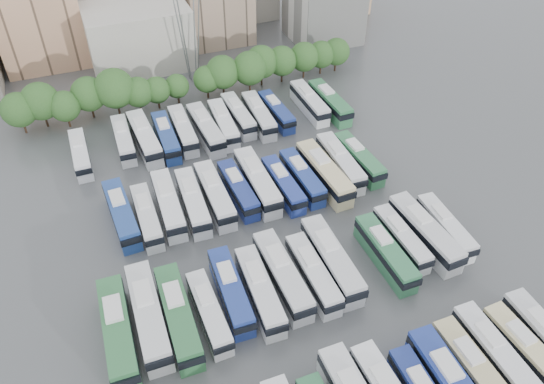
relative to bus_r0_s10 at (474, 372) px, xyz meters
name	(u,v)px	position (x,y,z in m)	size (l,w,h in m)	color
ground	(280,253)	(-11.49, 24.16, -1.86)	(220.00, 220.00, 0.00)	#424447
tree_line	(186,79)	(-12.72, 66.31, 2.69)	(64.80, 7.96, 8.86)	black
city_buildings	(120,7)	(-18.95, 96.03, 6.01)	(102.00, 35.00, 20.00)	#9E998E
bus_r0_s10	(474,372)	(0.00, 0.00, 0.00)	(2.65, 12.07, 3.79)	#BFB483
bus_r0_s11	(495,355)	(3.31, 0.88, -0.01)	(2.73, 12.02, 3.77)	silver
bus_r0_s12	(527,352)	(6.67, -0.08, -0.08)	(3.05, 11.66, 3.63)	beige
bus_r1_s0	(118,331)	(-32.97, 18.19, 0.22)	(3.38, 13.61, 4.24)	#2D693C
bus_r1_s1	(148,315)	(-29.48, 19.09, 0.24)	(3.24, 13.69, 4.28)	silver
bus_r1_s2	(178,316)	(-26.39, 17.83, 0.17)	(3.20, 13.25, 4.14)	#2B653A
bus_r1_s3	(209,312)	(-23.02, 17.29, -0.17)	(2.59, 11.01, 3.44)	silver
bus_r1_s4	(231,291)	(-19.80, 19.19, -0.02)	(3.09, 12.06, 3.75)	navy
bus_r1_s5	(260,291)	(-16.65, 17.91, 0.03)	(3.20, 12.38, 3.85)	silver
bus_r1_s6	(282,275)	(-13.31, 19.06, 0.15)	(2.98, 13.07, 4.09)	silver
bus_r1_s7	(313,274)	(-9.74, 18.03, -0.05)	(2.62, 11.79, 3.69)	silver
bus_r1_s8	(332,260)	(-6.72, 19.09, 0.19)	(3.15, 13.33, 4.17)	silver
bus_r1_s10	(385,253)	(0.23, 17.81, -0.01)	(2.69, 12.04, 3.77)	#307048
bus_r1_s11	(401,238)	(3.55, 19.36, -0.17)	(2.44, 10.99, 3.44)	silver
bus_r1_s12	(424,232)	(6.76, 18.95, 0.17)	(3.41, 13.29, 4.14)	silver
bus_r1_s13	(445,227)	(10.09, 19.00, -0.12)	(3.01, 11.37, 3.53)	silver
bus_r2_s1	(122,214)	(-29.50, 37.24, 0.07)	(3.34, 12.64, 3.93)	navy
bus_r2_s2	(147,217)	(-26.38, 35.64, -0.10)	(2.63, 11.47, 3.59)	silver
bus_r2_s3	(168,204)	(-23.11, 36.86, 0.07)	(3.20, 12.63, 3.93)	silver
bus_r2_s4	(193,202)	(-19.80, 36.16, 0.04)	(3.23, 12.44, 3.87)	silver
bus_r2_s5	(215,195)	(-16.52, 36.40, 0.09)	(2.85, 12.70, 3.98)	silver
bus_r2_s6	(238,189)	(-13.00, 36.50, -0.09)	(2.88, 11.58, 3.61)	navy
bus_r2_s7	(257,181)	(-9.91, 36.86, 0.20)	(2.99, 13.41, 4.20)	silver
bus_r2_s8	(283,184)	(-6.52, 35.18, -0.11)	(2.73, 11.39, 3.56)	navy
bus_r2_s9	(302,177)	(-3.27, 35.72, -0.08)	(2.79, 11.62, 3.63)	navy
bus_r2_s10	(324,173)	(0.02, 35.06, 0.22)	(3.48, 13.60, 4.23)	beige
bus_r2_s11	(340,163)	(3.50, 36.59, 0.09)	(3.20, 12.76, 3.98)	silver
bus_r2_s12	(359,158)	(6.75, 36.64, -0.04)	(3.10, 11.90, 3.70)	#307246
bus_r3_s0	(81,154)	(-33.16, 53.85, -0.15)	(2.43, 11.12, 3.49)	silver
bus_r3_s2	(123,140)	(-26.23, 55.32, -0.10)	(2.77, 11.50, 3.59)	silver
bus_r3_s3	(145,138)	(-22.98, 54.18, 0.16)	(3.51, 13.21, 4.10)	silver
bus_r3_s4	(166,137)	(-19.64, 53.41, -0.02)	(2.86, 11.97, 3.74)	navy
bus_r3_s5	(183,130)	(-16.57, 54.34, -0.01)	(2.87, 12.05, 3.77)	silver
bus_r3_s6	(206,129)	(-13.02, 53.07, 0.11)	(3.34, 12.88, 4.01)	silver
bus_r3_s7	(223,124)	(-9.78, 53.58, 0.01)	(3.27, 12.28, 3.82)	silver
bus_r3_s8	(238,115)	(-6.52, 55.40, -0.05)	(2.80, 11.78, 3.68)	silver
bus_r3_s9	(259,115)	(-3.27, 53.97, 0.02)	(3.14, 12.27, 3.82)	silver
bus_r3_s10	(276,111)	(0.10, 54.27, -0.15)	(2.89, 11.19, 3.48)	navy
bus_r3_s12	(309,102)	(6.66, 54.66, 0.00)	(2.65, 12.09, 3.79)	silver
bus_r3_s13	(330,102)	(10.01, 53.31, 0.06)	(3.07, 12.54, 3.91)	#317245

